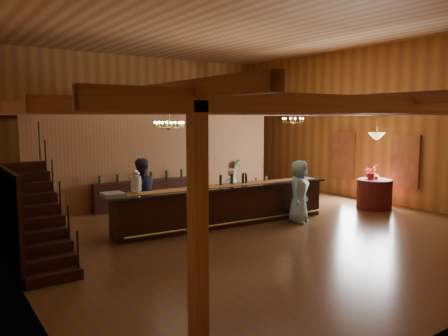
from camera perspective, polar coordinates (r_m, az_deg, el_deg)
floor at (r=12.76m, az=1.10°, el=-6.95°), size 14.00×14.00×0.00m
ceiling at (r=12.65m, az=1.16°, el=18.05°), size 14.00×14.00×0.00m
wall_back at (r=18.54m, az=-11.70°, el=5.74°), size 12.00×0.10×5.50m
wall_right at (r=16.64m, az=18.21°, el=5.46°), size 0.10×14.00×5.50m
beam_grid at (r=12.82m, az=-0.20°, el=7.73°), size 11.90×13.90×0.39m
support_posts at (r=12.08m, az=2.50°, el=-0.01°), size 9.20×10.20×3.20m
partition_wall at (r=15.22m, az=-8.16°, el=1.11°), size 9.00×0.18×3.10m
window_right_front at (r=15.75m, az=22.58°, el=0.85°), size 0.12×1.05×1.75m
window_right_back at (r=17.28m, az=15.33°, el=1.60°), size 0.12×1.05×1.75m
staircase at (r=9.70m, az=-23.30°, el=-5.80°), size 1.00×2.80×2.00m
backroom_boxes at (r=17.22m, az=-10.47°, el=-1.71°), size 4.10×0.60×1.10m
tasting_bar at (r=12.17m, az=0.19°, el=-4.90°), size 6.70×1.30×1.12m
beverage_dispenser at (r=11.01m, az=-11.43°, el=-1.86°), size 0.26×0.26×0.60m
glass_rack_tray at (r=10.76m, az=-14.29°, el=-3.41°), size 0.50×0.50×0.10m
raffle_drum at (r=13.48m, az=9.60°, el=-0.75°), size 0.34×0.24×0.30m
bar_bottle_0 at (r=12.12m, az=-0.45°, el=-1.61°), size 0.07×0.07×0.30m
bar_bottle_1 at (r=12.31m, az=1.02°, el=-1.48°), size 0.07×0.07×0.30m
bar_bottle_2 at (r=12.51m, az=2.49°, el=-1.36°), size 0.07×0.07×0.30m
bar_bottle_3 at (r=12.57m, az=2.91°, el=-1.32°), size 0.07×0.07×0.30m
backbar_shelf at (r=14.66m, az=-10.50°, el=-3.43°), size 3.33×0.83×0.93m
round_table at (r=15.22m, az=19.03°, el=-3.23°), size 1.12×1.12×0.97m
chandelier_left at (r=11.97m, az=-7.20°, el=5.65°), size 0.80×0.80×0.55m
chandelier_right at (r=16.63m, az=8.97°, el=6.22°), size 0.80×0.80×0.46m
pendant_lamp at (r=15.03m, az=19.31°, el=4.00°), size 0.52×0.52×0.90m
bartender at (r=13.26m, az=0.88°, el=-3.19°), size 0.55×0.38×1.47m
staff_second at (r=11.73m, az=-10.84°, el=-3.45°), size 0.94×0.73×1.93m
guest at (r=12.64m, az=9.76°, el=-3.04°), size 1.04×0.91×1.79m
floor_plant at (r=16.89m, az=1.10°, el=-1.24°), size 0.76×0.62×1.37m
table_flowers at (r=15.16m, az=18.62°, el=-0.48°), size 0.54×0.50×0.49m
table_vase at (r=15.29m, az=19.26°, el=-0.84°), size 0.18×0.18×0.28m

